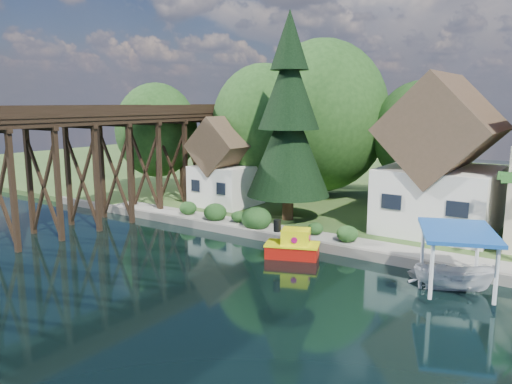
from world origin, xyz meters
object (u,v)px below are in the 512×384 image
boat_white_a (440,277)px  boat_canopy (456,265)px  house_left (442,166)px  conifer (289,122)px  shed (226,168)px  trestle_bridge (102,156)px  tugboat (293,246)px

boat_white_a → boat_canopy: size_ratio=0.57×
house_left → boat_white_a: house_left is taller
conifer → boat_white_a: conifer is taller
shed → conifer: bearing=-14.1°
conifer → boat_white_a: bearing=-25.3°
shed → conifer: size_ratio=0.50×
conifer → boat_white_a: size_ratio=4.62×
trestle_bridge → conifer: conifer is taller
house_left → tugboat: house_left is taller
trestle_bridge → tugboat: trestle_bridge is taller
house_left → trestle_bridge: bearing=-154.8°
trestle_bridge → conifer: 14.79m
conifer → boat_canopy: bearing=-26.3°
trestle_bridge → house_left: bearing=25.2°
shed → boat_white_a: (20.66, -8.12, -3.47)m
boat_white_a → boat_canopy: boat_canopy is taller
tugboat → house_left: bearing=58.8°
shed → boat_white_a: size_ratio=2.31×
boat_white_a → tugboat: bearing=108.8°
house_left → boat_canopy: 11.56m
trestle_bridge → boat_canopy: 26.87m
shed → boat_canopy: bearing=-22.3°
shed → boat_canopy: 23.44m
conifer → tugboat: size_ratio=4.21×
house_left → shed: (-18.00, -1.50, -1.31)m
tugboat → boat_canopy: boat_canopy is taller
trestle_bridge → shed: (5.00, 9.33, -1.52)m
house_left → boat_canopy: house_left is taller
trestle_bridge → boat_canopy: trestle_bridge is taller
boat_canopy → trestle_bridge: bearing=-178.9°
tugboat → boat_white_a: size_ratio=1.10×
house_left → conifer: 11.43m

